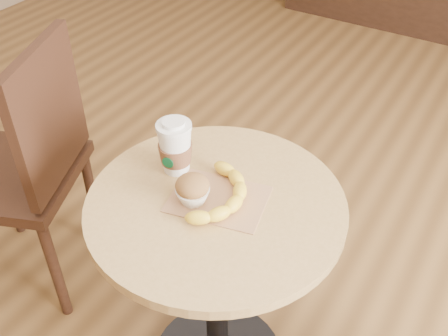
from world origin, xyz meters
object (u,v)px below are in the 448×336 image
at_px(coffee_cup, 175,148).
at_px(cafe_table, 217,261).
at_px(chair_left, 27,165).
at_px(muffin, 192,189).
at_px(banana, 220,195).

bearing_deg(coffee_cup, cafe_table, -27.66).
distance_m(chair_left, muffin, 0.76).
relative_size(muffin, banana, 0.34).
bearing_deg(chair_left, banana, 67.81).
bearing_deg(muffin, cafe_table, 34.01).
relative_size(cafe_table, banana, 2.92).
relative_size(coffee_cup, banana, 0.61).
height_order(coffee_cup, banana, coffee_cup).
bearing_deg(muffin, banana, 32.28).
height_order(cafe_table, coffee_cup, coffee_cup).
bearing_deg(banana, muffin, -155.46).
distance_m(cafe_table, muffin, 0.28).
height_order(cafe_table, chair_left, chair_left).
relative_size(chair_left, coffee_cup, 6.28).
height_order(chair_left, coffee_cup, chair_left).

